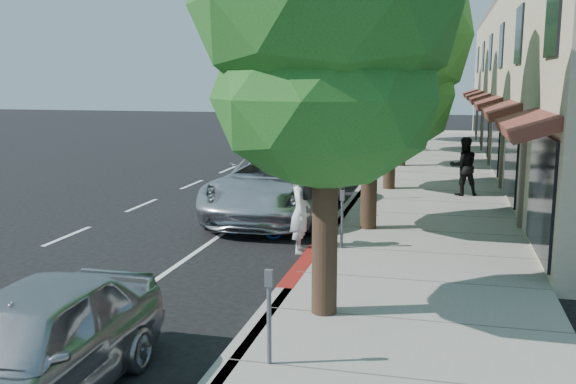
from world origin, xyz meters
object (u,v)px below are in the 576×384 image
(cyclist, at_px, (300,212))
(street_tree_3, at_px, (404,54))
(street_tree_0, at_px, (327,15))
(dark_sedan, at_px, (309,160))
(silver_suv, at_px, (278,184))
(white_pickup, at_px, (364,140))
(street_tree_5, at_px, (416,68))
(pedestrian, at_px, (464,166))
(street_tree_1, at_px, (372,43))
(street_tree_2, at_px, (392,68))
(bicycle, at_px, (252,219))
(dark_suv_far, at_px, (362,128))
(near_car_a, at_px, (27,349))
(street_tree_4, at_px, (412,55))

(cyclist, bearing_deg, street_tree_3, -13.86)
(street_tree_0, bearing_deg, dark_sedan, 102.73)
(silver_suv, relative_size, white_pickup, 1.10)
(street_tree_5, xyz_separation_m, cyclist, (-1.26, -26.08, -3.51))
(pedestrian, bearing_deg, cyclist, 47.08)
(street_tree_1, distance_m, cyclist, 4.43)
(silver_suv, relative_size, dark_sedan, 1.36)
(street_tree_3, bearing_deg, street_tree_2, -90.00)
(street_tree_0, xyz_separation_m, bicycle, (-2.70, 5.00, -4.25))
(bicycle, xyz_separation_m, dark_sedan, (-0.40, 8.72, 0.34))
(street_tree_2, distance_m, white_pickup, 10.44)
(dark_sedan, bearing_deg, silver_suv, -89.67)
(white_pickup, bearing_deg, dark_suv_far, 105.29)
(street_tree_5, relative_size, dark_sedan, 1.49)
(near_car_a, bearing_deg, silver_suv, 89.40)
(white_pickup, height_order, pedestrian, pedestrian)
(cyclist, relative_size, near_car_a, 0.42)
(street_tree_1, relative_size, bicycle, 4.43)
(street_tree_1, distance_m, bicycle, 5.07)
(street_tree_2, height_order, street_tree_5, street_tree_5)
(cyclist, bearing_deg, pedestrian, -35.17)
(street_tree_1, bearing_deg, silver_suv, 150.90)
(street_tree_1, height_order, street_tree_3, street_tree_3)
(cyclist, distance_m, near_car_a, 7.58)
(street_tree_4, relative_size, near_car_a, 1.83)
(cyclist, height_order, near_car_a, cyclist)
(street_tree_1, distance_m, street_tree_3, 12.00)
(dark_sedan, relative_size, white_pickup, 0.81)
(bicycle, bearing_deg, street_tree_3, -1.44)
(silver_suv, height_order, pedestrian, pedestrian)
(street_tree_5, height_order, dark_suv_far, street_tree_5)
(street_tree_0, relative_size, street_tree_4, 0.94)
(bicycle, relative_size, dark_suv_far, 0.34)
(street_tree_1, xyz_separation_m, near_car_a, (-2.81, -9.50, -3.88))
(dark_sedan, distance_m, white_pickup, 8.05)
(street_tree_3, height_order, silver_suv, street_tree_3)
(street_tree_2, relative_size, dark_sedan, 1.41)
(street_tree_4, relative_size, dark_suv_far, 1.57)
(near_car_a, bearing_deg, dark_suv_far, 90.50)
(street_tree_3, height_order, street_tree_5, street_tree_3)
(street_tree_1, xyz_separation_m, cyclist, (-1.26, -2.08, -3.70))
(white_pickup, bearing_deg, cyclist, -80.17)
(street_tree_1, relative_size, dark_sedan, 1.57)
(street_tree_4, distance_m, white_pickup, 5.13)
(silver_suv, distance_m, pedestrian, 6.31)
(street_tree_5, relative_size, bicycle, 4.20)
(street_tree_0, distance_m, white_pickup, 22.13)
(street_tree_3, height_order, dark_suv_far, street_tree_3)
(cyclist, relative_size, silver_suv, 0.28)
(street_tree_5, height_order, dark_sedan, street_tree_5)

